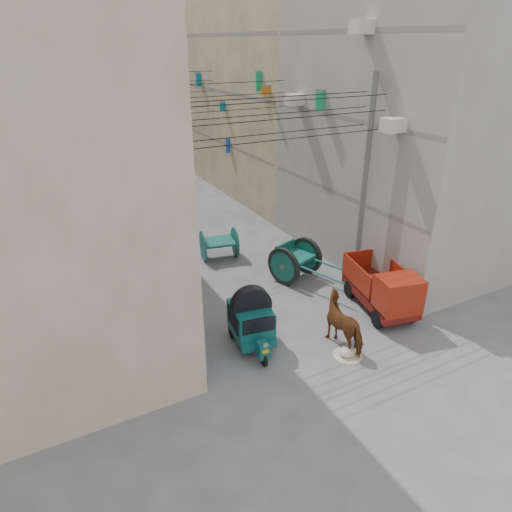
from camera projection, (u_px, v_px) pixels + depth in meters
ground at (392, 412)px, 12.03m from camera, size 140.00×140.00×0.00m
building_row_right at (195, 71)px, 39.91m from camera, size 8.00×62.00×14.00m
end_cap_building at (55, 60)px, 61.96m from camera, size 22.00×10.00×13.00m
shutters_left at (136, 247)px, 18.01m from camera, size 0.18×14.40×2.88m
signboards at (149, 139)px, 27.85m from camera, size 8.22×40.52×5.67m
ac_units at (345, 85)px, 16.52m from camera, size 0.70×6.55×3.35m
utility_poles at (172, 144)px, 23.90m from camera, size 7.40×22.20×8.00m
overhead_cables at (186, 92)px, 20.64m from camera, size 7.40×22.52×1.12m
auto_rickshaw at (251, 319)px, 14.37m from camera, size 1.52×2.31×1.58m
tonga_cart at (295, 260)px, 18.54m from camera, size 2.31×3.67×1.55m
mini_truck at (386, 293)px, 16.01m from camera, size 2.11×3.48×1.83m
second_cart at (219, 243)px, 20.29m from camera, size 1.76×1.62×1.36m
feed_sack at (348, 352)px, 14.15m from camera, size 0.57×0.45×0.28m
horse at (346, 323)px, 14.40m from camera, size 1.00×1.97×1.61m
distant_car_white at (146, 195)px, 26.88m from camera, size 2.61×4.03×1.28m
distant_car_grey at (148, 162)px, 34.58m from camera, size 1.44×3.57×1.15m
distant_car_green at (102, 140)px, 42.18m from camera, size 2.59×4.24×1.15m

